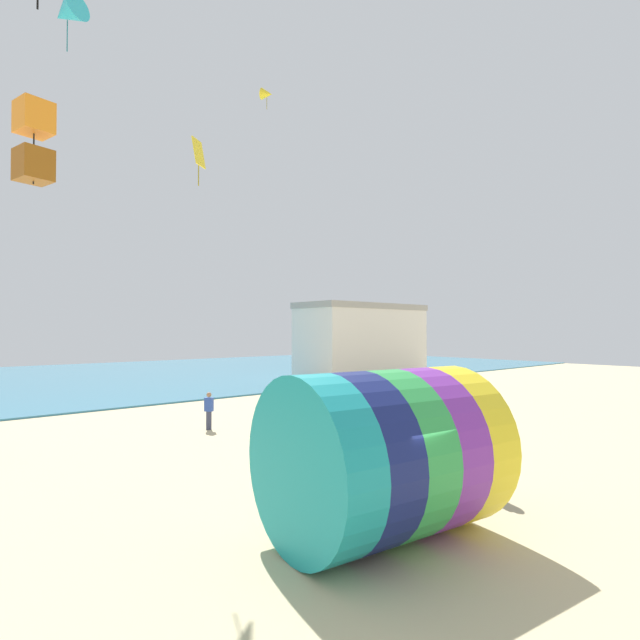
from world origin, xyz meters
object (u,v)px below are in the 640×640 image
(kite_yellow_diamond, at_px, (199,154))
(kite_cyan_delta, at_px, (67,12))
(kite_yellow_delta, at_px, (267,94))
(giant_inflatable_tube, at_px, (384,454))
(bystander_near_water, at_px, (209,411))
(kite_orange_box, at_px, (34,142))
(kite_handler, at_px, (483,460))

(kite_yellow_diamond, bearing_deg, kite_cyan_delta, 134.66)
(kite_yellow_diamond, relative_size, kite_yellow_delta, 1.06)
(giant_inflatable_tube, distance_m, kite_yellow_diamond, 9.98)
(giant_inflatable_tube, xyz_separation_m, kite_yellow_diamond, (-1.09, 6.16, 7.78))
(giant_inflatable_tube, xyz_separation_m, kite_cyan_delta, (-3.93, 9.03, 12.15))
(kite_cyan_delta, relative_size, bystander_near_water, 1.03)
(kite_yellow_delta, bearing_deg, giant_inflatable_tube, -117.87)
(giant_inflatable_tube, height_order, kite_yellow_delta, kite_yellow_delta)
(kite_orange_box, bearing_deg, giant_inflatable_tube, -17.43)
(kite_handler, relative_size, kite_orange_box, 1.30)
(kite_orange_box, distance_m, bystander_near_water, 15.58)
(kite_cyan_delta, relative_size, kite_yellow_delta, 1.31)
(kite_orange_box, bearing_deg, bystander_near_water, 49.83)
(kite_yellow_delta, bearing_deg, kite_orange_box, -135.33)
(giant_inflatable_tube, xyz_separation_m, bystander_near_water, (2.91, 12.74, -0.93))
(kite_orange_box, bearing_deg, kite_cyan_delta, 72.22)
(kite_handler, distance_m, kite_cyan_delta, 17.70)
(kite_orange_box, bearing_deg, kite_yellow_diamond, 39.51)
(kite_handler, relative_size, kite_yellow_diamond, 1.29)
(kite_yellow_delta, bearing_deg, bystander_near_water, -145.28)
(bystander_near_water, bearing_deg, kite_cyan_delta, -151.52)
(kite_yellow_diamond, height_order, kite_yellow_delta, kite_yellow_delta)
(kite_handler, bearing_deg, kite_yellow_delta, 73.92)
(kite_yellow_diamond, relative_size, bystander_near_water, 0.84)
(kite_cyan_delta, height_order, bystander_near_water, kite_cyan_delta)
(kite_yellow_diamond, bearing_deg, kite_handler, -49.41)
(kite_cyan_delta, bearing_deg, kite_handler, -48.04)
(kite_yellow_delta, height_order, bystander_near_water, kite_yellow_delta)
(bystander_near_water, bearing_deg, kite_yellow_delta, 34.72)
(kite_handler, distance_m, kite_yellow_delta, 24.72)
(kite_handler, bearing_deg, bystander_near_water, 95.37)
(kite_handler, bearing_deg, giant_inflatable_tube, -178.61)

